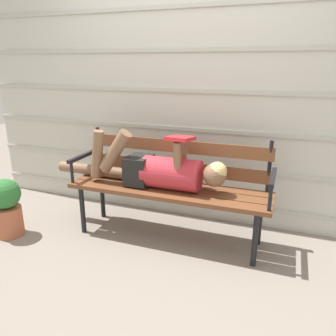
# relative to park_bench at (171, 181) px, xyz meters

# --- Properties ---
(ground_plane) EXTENTS (12.00, 12.00, 0.00)m
(ground_plane) POSITION_rel_park_bench_xyz_m (0.00, -0.12, -0.52)
(ground_plane) COLOR gray
(house_siding) EXTENTS (4.54, 0.08, 2.51)m
(house_siding) POSITION_rel_park_bench_xyz_m (0.00, 0.48, 0.73)
(house_siding) COLOR beige
(house_siding) RESTS_ON ground
(park_bench) EXTENTS (1.75, 0.46, 0.91)m
(park_bench) POSITION_rel_park_bench_xyz_m (0.00, 0.00, 0.00)
(park_bench) COLOR brown
(park_bench) RESTS_ON ground
(reclining_person) EXTENTS (1.63, 0.27, 0.50)m
(reclining_person) POSITION_rel_park_bench_xyz_m (-0.10, -0.07, 0.11)
(reclining_person) COLOR #B72D38
(potted_plant) EXTENTS (0.27, 0.27, 0.54)m
(potted_plant) POSITION_rel_park_bench_xyz_m (-1.37, -0.52, -0.24)
(potted_plant) COLOR #AD5B3D
(potted_plant) RESTS_ON ground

